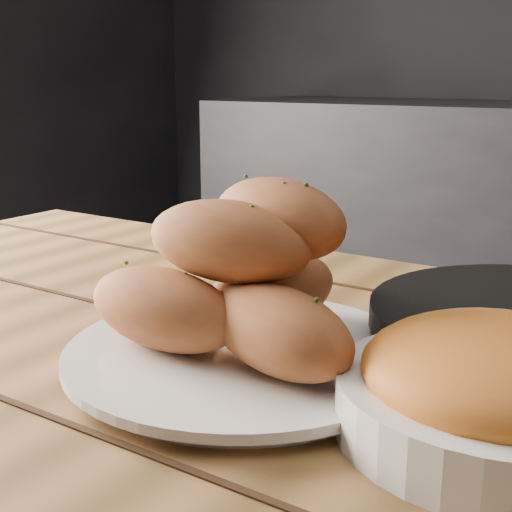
{
  "coord_description": "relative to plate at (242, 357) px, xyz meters",
  "views": [
    {
      "loc": [
        0.02,
        -0.41,
        0.98
      ],
      "look_at": [
        -0.29,
        0.06,
        0.84
      ],
      "focal_mm": 50.0,
      "sensor_mm": 36.0,
      "label": 1
    }
  ],
  "objects": [
    {
      "name": "bowl",
      "position": [
        0.2,
        0.0,
        0.02
      ],
      "size": [
        0.21,
        0.21,
        0.08
      ],
      "color": "white",
      "rests_on": "table"
    },
    {
      "name": "bread_rolls",
      "position": [
        -0.0,
        0.0,
        0.07
      ],
      "size": [
        0.26,
        0.21,
        0.14
      ],
      "color": "#A85B2E",
      "rests_on": "plate"
    },
    {
      "name": "plate",
      "position": [
        0.0,
        0.0,
        0.0
      ],
      "size": [
        0.29,
        0.29,
        0.02
      ],
      "color": "silver",
      "rests_on": "table"
    }
  ]
}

